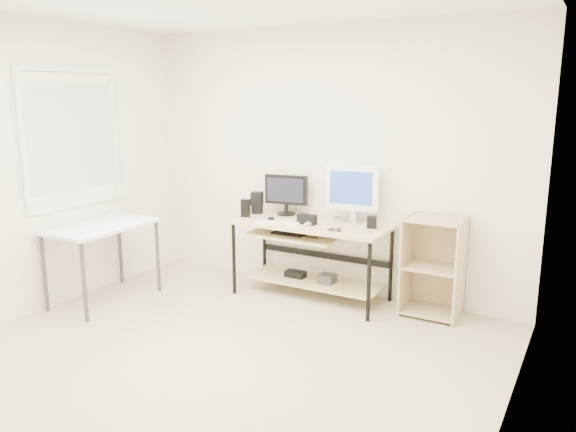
% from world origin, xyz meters
% --- Properties ---
extents(room, '(4.01, 4.01, 2.62)m').
position_xyz_m(room, '(-0.14, 0.04, 1.32)').
color(room, beige).
rests_on(room, ground).
extents(desk, '(1.50, 0.65, 0.75)m').
position_xyz_m(desk, '(-0.03, 1.66, 0.54)').
color(desk, beige).
rests_on(desk, ground).
extents(side_table, '(0.60, 1.00, 0.75)m').
position_xyz_m(side_table, '(-1.68, 0.60, 0.67)').
color(side_table, white).
rests_on(side_table, ground).
extents(shelf_unit, '(0.50, 0.40, 0.90)m').
position_xyz_m(shelf_unit, '(1.15, 1.82, 0.45)').
color(shelf_unit, tan).
rests_on(shelf_unit, ground).
extents(black_monitor, '(0.45, 0.19, 0.41)m').
position_xyz_m(black_monitor, '(-0.39, 1.85, 0.98)').
color(black_monitor, black).
rests_on(black_monitor, desk).
extents(white_imac, '(0.52, 0.17, 0.56)m').
position_xyz_m(white_imac, '(0.32, 1.86, 1.07)').
color(white_imac, silver).
rests_on(white_imac, desk).
extents(keyboard, '(0.42, 0.20, 0.01)m').
position_xyz_m(keyboard, '(-0.26, 1.47, 0.76)').
color(keyboard, white).
rests_on(keyboard, desk).
extents(mouse, '(0.07, 0.11, 0.04)m').
position_xyz_m(mouse, '(0.03, 1.54, 0.77)').
color(mouse, '#B3B3B8').
rests_on(mouse, desk).
extents(center_speaker, '(0.19, 0.10, 0.09)m').
position_xyz_m(center_speaker, '(-0.01, 1.59, 0.80)').
color(center_speaker, black).
rests_on(center_speaker, desk).
extents(speaker_left, '(0.14, 0.14, 0.22)m').
position_xyz_m(speaker_left, '(-0.68, 1.76, 0.87)').
color(speaker_left, black).
rests_on(speaker_left, desk).
extents(speaker_right, '(0.11, 0.11, 0.11)m').
position_xyz_m(speaker_right, '(0.58, 1.74, 0.80)').
color(speaker_right, black).
rests_on(speaker_right, desk).
extents(audio_controller, '(0.10, 0.09, 0.18)m').
position_xyz_m(audio_controller, '(-0.70, 1.57, 0.84)').
color(audio_controller, black).
rests_on(audio_controller, desk).
extents(volume_puck, '(0.07, 0.07, 0.03)m').
position_xyz_m(volume_puck, '(-0.40, 1.57, 0.76)').
color(volume_puck, black).
rests_on(volume_puck, desk).
extents(smartphone, '(0.07, 0.11, 0.01)m').
position_xyz_m(smartphone, '(0.30, 1.50, 0.75)').
color(smartphone, black).
rests_on(smartphone, desk).
extents(coaster, '(0.10, 0.10, 0.01)m').
position_xyz_m(coaster, '(0.36, 1.46, 0.75)').
color(coaster, '#996E45').
rests_on(coaster, desk).
extents(drinking_glass, '(0.08, 0.08, 0.12)m').
position_xyz_m(drinking_glass, '(0.36, 1.46, 0.82)').
color(drinking_glass, white).
rests_on(drinking_glass, coaster).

